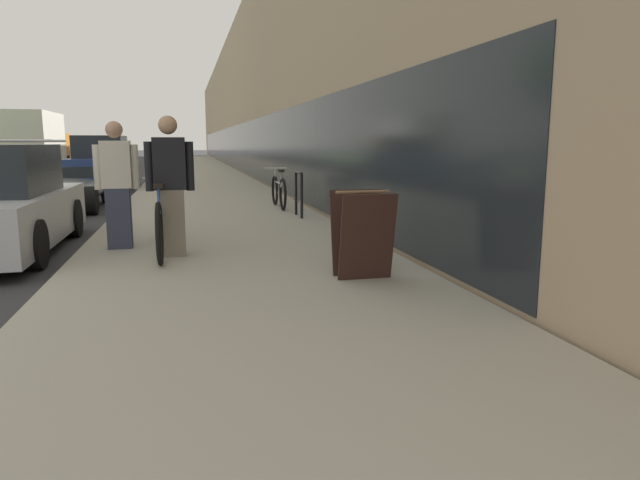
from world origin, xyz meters
name	(u,v)px	position (x,y,z in m)	size (l,w,h in m)	color
sidewalk_slab	(198,174)	(5.47, 21.00, 0.06)	(3.95, 70.00, 0.11)	#A39E8E
storefront_facade	(309,106)	(12.48, 29.00, 3.69)	(10.01, 70.00, 7.40)	tan
tandem_bicycle	(162,222)	(4.58, 1.17, 0.50)	(0.52, 2.35, 0.91)	black
person_rider	(170,187)	(4.71, 0.89, 0.96)	(0.57, 0.23, 1.69)	#756B5B
person_bystander	(117,185)	(4.03, 1.58, 0.94)	(0.56, 0.22, 1.65)	#33384C
bike_rack_hoop	(299,189)	(6.95, 4.22, 0.63)	(0.05, 0.60, 0.84)	black
cruiser_bike_nearest	(279,191)	(6.82, 5.78, 0.47)	(0.52, 1.72, 0.83)	black
sandwich_board_sign	(362,234)	(6.64, -0.72, 0.56)	(0.56, 0.56, 0.90)	#331E19
vintage_roadster_curbside	(63,192)	(2.20, 7.57, 0.40)	(1.77, 4.28, 0.93)	#4C5156
parked_sedan_far	(102,166)	(2.32, 13.08, 0.76)	(1.75, 4.17, 1.70)	navy
moving_truck	(31,143)	(-2.19, 23.60, 1.46)	(2.49, 6.17, 2.89)	orange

